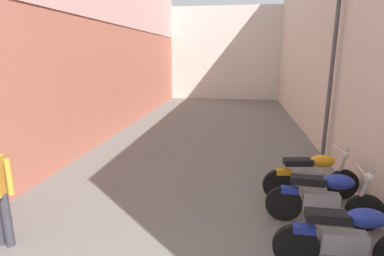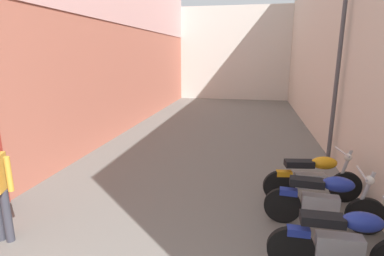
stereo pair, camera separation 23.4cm
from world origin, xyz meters
TOP-DOWN VIEW (x-y plane):
  - ground_plane at (0.00, 7.29)m, footprint 34.59×34.59m
  - building_left at (-3.51, 9.25)m, footprint 0.45×18.59m
  - building_right at (3.52, 9.29)m, footprint 0.45×18.59m
  - building_far_end at (0.00, 19.59)m, footprint 9.64×2.00m
  - motorcycle_third at (2.38, 3.04)m, footprint 1.85×0.58m
  - motorcycle_fourth at (2.38, 4.17)m, footprint 1.85×0.58m
  - motorcycle_fifth at (2.38, 5.11)m, footprint 1.84×0.58m
  - street_lamp at (3.08, 7.38)m, footprint 0.79×0.18m

SIDE VIEW (x-z plane):
  - ground_plane at x=0.00m, z-range 0.00..0.00m
  - motorcycle_third at x=2.38m, z-range -0.02..1.02m
  - motorcycle_fourth at x=2.38m, z-range -0.02..1.02m
  - motorcycle_fifth at x=2.38m, z-range -0.02..1.02m
  - street_lamp at x=3.08m, z-range 0.39..4.97m
  - building_far_end at x=0.00m, z-range 0.00..5.58m
  - building_left at x=-3.51m, z-range 0.03..6.74m
  - building_right at x=3.52m, z-range 0.00..7.25m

